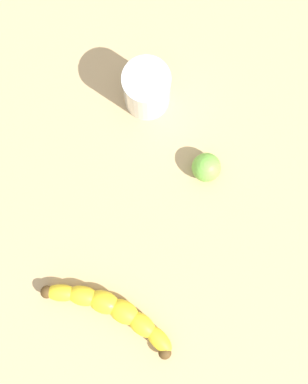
# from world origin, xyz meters

# --- Properties ---
(wooden_tabletop) EXTENTS (1.20, 1.20, 0.03)m
(wooden_tabletop) POSITION_xyz_m (0.00, 0.00, 0.01)
(wooden_tabletop) COLOR tan
(wooden_tabletop) RESTS_ON ground
(banana) EXTENTS (0.15, 0.17, 0.03)m
(banana) POSITION_xyz_m (-0.05, -0.15, 0.05)
(banana) COLOR yellow
(banana) RESTS_ON wooden_tabletop
(smoothie_glass) EXTENTS (0.07, 0.07, 0.09)m
(smoothie_glass) POSITION_xyz_m (0.14, 0.13, 0.07)
(smoothie_glass) COLOR silver
(smoothie_glass) RESTS_ON wooden_tabletop
(lime_fruit) EXTENTS (0.04, 0.04, 0.04)m
(lime_fruit) POSITION_xyz_m (0.17, -0.01, 0.05)
(lime_fruit) COLOR #75C142
(lime_fruit) RESTS_ON wooden_tabletop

